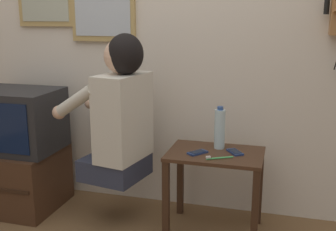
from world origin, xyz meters
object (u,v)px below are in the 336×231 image
cell_phone_spare (235,152)px  water_bottle (220,129)px  toothbrush (218,158)px  person (120,112)px  cell_phone_held (198,152)px  television (16,120)px

cell_phone_spare → water_bottle: 0.18m
toothbrush → water_bottle: bearing=-22.7°
cell_phone_spare → water_bottle: water_bottle is taller
person → water_bottle: (0.61, 0.15, -0.10)m
water_bottle → toothbrush: (0.02, -0.21, -0.12)m
water_bottle → cell_phone_held: bearing=-127.6°
television → water_bottle: television is taller
television → cell_phone_held: (1.29, -0.03, -0.11)m
cell_phone_spare → water_bottle: bearing=112.6°
person → toothbrush: person is taller
cell_phone_held → toothbrush: 0.15m
cell_phone_held → cell_phone_spare: (0.22, 0.07, 0.00)m
cell_phone_held → toothbrush: toothbrush is taller
person → toothbrush: (0.64, -0.06, -0.22)m
cell_phone_held → person: bearing=-142.2°
cell_phone_held → water_bottle: bearing=89.7°
person → cell_phone_held: 0.55m
cell_phone_held → cell_phone_spare: bearing=55.4°
person → television: size_ratio=1.58×
person → toothbrush: bearing=-85.0°
toothbrush → cell_phone_spare: bearing=-60.6°
water_bottle → person: bearing=-166.5°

